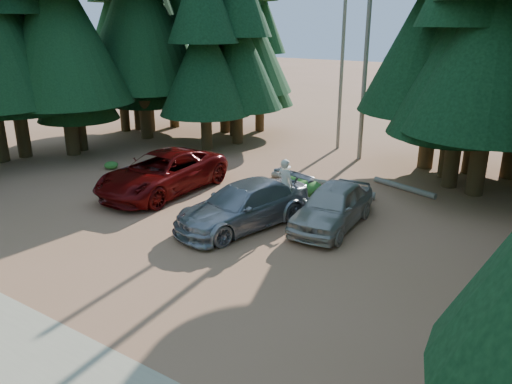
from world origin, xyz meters
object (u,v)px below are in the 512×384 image
red_pickup (162,173)px  log_left (308,180)px  frisbee_player (285,183)px  log_right (312,189)px  silver_minivan_right (332,206)px  silver_minivan_center (243,205)px  log_mid (404,187)px

red_pickup → log_left: (4.78, 4.77, -0.77)m
frisbee_player → log_right: size_ratio=0.35×
red_pickup → silver_minivan_right: red_pickup is taller
silver_minivan_center → log_mid: bearing=78.8°
red_pickup → log_mid: size_ratio=2.02×
log_left → log_right: size_ratio=0.68×
log_left → log_right: (0.86, -1.23, 0.04)m
log_mid → silver_minivan_center: bearing=-99.0°
silver_minivan_right → log_right: bearing=125.4°
red_pickup → log_right: red_pickup is taller
silver_minivan_center → frisbee_player: frisbee_player is taller
silver_minivan_right → log_right: silver_minivan_right is taller
frisbee_player → log_mid: (2.77, 6.00, -1.32)m
silver_minivan_center → log_right: (0.40, 4.75, -0.63)m
log_right → silver_minivan_right: bearing=-64.6°
silver_minivan_right → frisbee_player: size_ratio=2.46×
frisbee_player → silver_minivan_right: bearing=-158.5°
red_pickup → log_mid: bearing=33.8°
silver_minivan_right → silver_minivan_center: bearing=-150.5°
red_pickup → frisbee_player: 6.22m
frisbee_player → log_mid: size_ratio=0.60×
silver_minivan_right → frisbee_player: (-1.82, -0.38, 0.64)m
silver_minivan_right → log_left: (-3.23, 4.18, -0.68)m
silver_minivan_center → frisbee_player: bearing=71.5°
frisbee_player → log_right: frisbee_player is taller
log_right → log_mid: bearing=25.5°
frisbee_player → log_mid: frisbee_player is taller
red_pickup → silver_minivan_right: size_ratio=1.36×
frisbee_player → log_left: 4.95m
red_pickup → log_left: bearing=44.0°
silver_minivan_right → log_mid: 5.74m
log_mid → frisbee_player: bearing=-97.2°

